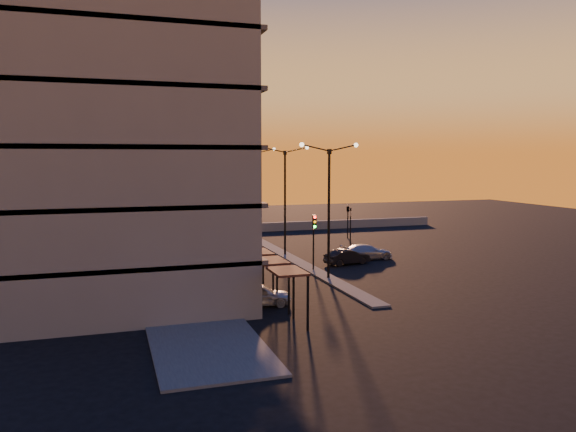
# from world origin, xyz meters

# --- Properties ---
(ground) EXTENTS (120.00, 120.00, 0.00)m
(ground) POSITION_xyz_m (0.00, 0.00, 0.00)
(ground) COLOR black
(ground) RESTS_ON ground
(sidewalk_west) EXTENTS (5.00, 40.00, 0.12)m
(sidewalk_west) POSITION_xyz_m (-10.50, 4.00, 0.06)
(sidewalk_west) COLOR #4C4C4A
(sidewalk_west) RESTS_ON ground
(median) EXTENTS (1.20, 36.00, 0.12)m
(median) POSITION_xyz_m (0.00, 10.00, 0.06)
(median) COLOR #4C4C4A
(median) RESTS_ON ground
(parapet) EXTENTS (44.00, 0.50, 1.00)m
(parapet) POSITION_xyz_m (2.00, 26.00, 0.50)
(parapet) COLOR slate
(parapet) RESTS_ON ground
(building) EXTENTS (14.35, 17.08, 25.00)m
(building) POSITION_xyz_m (-14.00, 0.03, 11.91)
(building) COLOR slate
(building) RESTS_ON ground
(streetlamp_near) EXTENTS (4.32, 0.32, 9.51)m
(streetlamp_near) POSITION_xyz_m (0.00, 0.00, 5.59)
(streetlamp_near) COLOR black
(streetlamp_near) RESTS_ON ground
(streetlamp_mid) EXTENTS (4.32, 0.32, 9.51)m
(streetlamp_mid) POSITION_xyz_m (0.00, 10.00, 5.59)
(streetlamp_mid) COLOR black
(streetlamp_mid) RESTS_ON ground
(streetlamp_far) EXTENTS (4.32, 0.32, 9.51)m
(streetlamp_far) POSITION_xyz_m (0.00, 20.00, 5.59)
(streetlamp_far) COLOR black
(streetlamp_far) RESTS_ON ground
(traffic_light_main) EXTENTS (0.28, 0.44, 4.25)m
(traffic_light_main) POSITION_xyz_m (0.00, 2.87, 2.89)
(traffic_light_main) COLOR black
(traffic_light_main) RESTS_ON ground
(signal_east_a) EXTENTS (0.13, 0.16, 3.60)m
(signal_east_a) POSITION_xyz_m (8.00, 14.00, 1.93)
(signal_east_a) COLOR black
(signal_east_a) RESTS_ON ground
(signal_east_b) EXTENTS (0.42, 1.99, 3.60)m
(signal_east_b) POSITION_xyz_m (9.50, 18.00, 3.10)
(signal_east_b) COLOR black
(signal_east_b) RESTS_ON ground
(car_hatchback) EXTENTS (4.04, 2.28, 1.30)m
(car_hatchback) POSITION_xyz_m (-6.50, -5.30, 0.65)
(car_hatchback) COLOR silver
(car_hatchback) RESTS_ON ground
(car_sedan) EXTENTS (3.91, 1.99, 1.23)m
(car_sedan) POSITION_xyz_m (3.47, 4.58, 0.61)
(car_sedan) COLOR black
(car_sedan) RESTS_ON ground
(car_wagon) EXTENTS (4.41, 1.84, 1.27)m
(car_wagon) POSITION_xyz_m (5.96, 6.15, 0.64)
(car_wagon) COLOR #B4B7BD
(car_wagon) RESTS_ON ground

